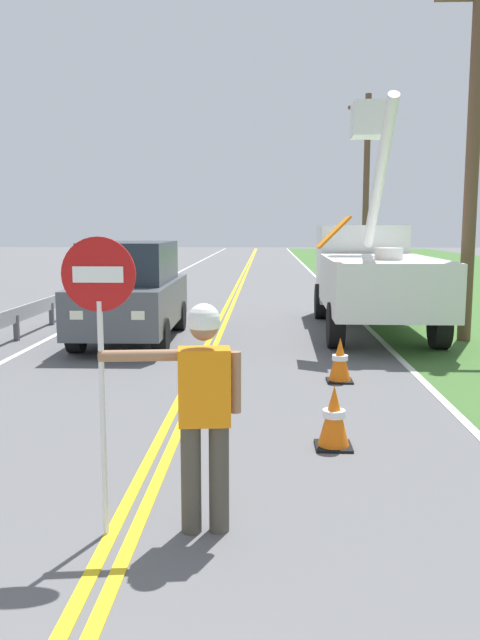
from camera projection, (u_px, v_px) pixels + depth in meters
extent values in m
cube|color=yellow|center=(228.00, 302.00, 20.96)|extent=(0.11, 110.00, 0.01)
cube|color=yellow|center=(234.00, 302.00, 20.96)|extent=(0.11, 110.00, 0.01)
cube|color=silver|center=(342.00, 303.00, 20.82)|extent=(0.12, 110.00, 0.01)
cube|color=silver|center=(121.00, 302.00, 21.10)|extent=(0.12, 110.00, 0.01)
cylinder|color=#474238|center=(219.00, 478.00, 5.09)|extent=(0.16, 0.16, 0.88)
cylinder|color=#474238|center=(191.00, 478.00, 5.08)|extent=(0.16, 0.16, 0.88)
cube|color=orange|center=(204.00, 387.00, 4.98)|extent=(0.42, 0.28, 0.60)
cylinder|color=#996B4C|center=(138.00, 356.00, 4.91)|extent=(0.61, 0.16, 0.09)
cylinder|color=#996B4C|center=(235.00, 382.00, 4.99)|extent=(0.09, 0.09, 0.48)
sphere|color=#996B4C|center=(204.00, 326.00, 4.91)|extent=(0.22, 0.22, 0.22)
sphere|color=white|center=(204.00, 320.00, 4.90)|extent=(0.25, 0.25, 0.25)
cylinder|color=silver|center=(103.00, 421.00, 4.96)|extent=(0.04, 0.04, 1.85)
cylinder|color=#B71414|center=(99.00, 274.00, 4.80)|extent=(0.56, 0.03, 0.56)
cube|color=white|center=(98.00, 275.00, 4.78)|extent=(0.38, 0.01, 0.12)
cube|color=white|center=(380.00, 284.00, 13.82)|extent=(2.38, 4.64, 1.10)
cube|color=white|center=(360.00, 263.00, 17.19)|extent=(2.23, 2.14, 2.00)
cube|color=#1E2833|center=(356.00, 251.00, 18.17)|extent=(1.98, 0.09, 0.90)
cylinder|color=silver|center=(389.00, 254.00, 12.81)|extent=(0.56, 0.56, 0.24)
cylinder|color=silver|center=(379.00, 178.00, 14.07)|extent=(0.29, 3.18, 3.10)
cube|color=white|center=(371.00, 120.00, 15.36)|extent=(0.91, 0.91, 0.80)
cube|color=orange|center=(333.00, 232.00, 11.95)|extent=(0.61, 0.81, 0.59)
cylinder|color=black|center=(321.00, 301.00, 17.19)|extent=(0.34, 0.93, 0.92)
cylinder|color=black|center=(399.00, 302.00, 17.08)|extent=(0.34, 0.93, 0.92)
cylinder|color=black|center=(336.00, 325.00, 12.96)|extent=(0.34, 0.93, 0.92)
cylinder|color=black|center=(440.00, 326.00, 12.84)|extent=(0.34, 0.93, 0.92)
cube|color=#4C5156|center=(132.00, 303.00, 13.78)|extent=(1.89, 4.62, 0.92)
cube|color=#1E2833|center=(131.00, 262.00, 13.65)|extent=(1.65, 2.87, 0.84)
cube|color=#EAEACC|center=(138.00, 315.00, 11.50)|extent=(0.24, 0.06, 0.16)
cube|color=#EAEACC|center=(77.00, 315.00, 11.53)|extent=(0.24, 0.06, 0.16)
cylinder|color=black|center=(161.00, 336.00, 12.41)|extent=(0.29, 0.68, 0.68)
cylinder|color=black|center=(76.00, 335.00, 12.46)|extent=(0.29, 0.68, 0.68)
cylinder|color=black|center=(179.00, 316.00, 15.23)|extent=(0.29, 0.68, 0.68)
cylinder|color=black|center=(110.00, 315.00, 15.28)|extent=(0.29, 0.68, 0.68)
cylinder|color=brown|center=(472.00, 160.00, 13.32)|extent=(0.28, 0.28, 7.56)
cylinder|color=brown|center=(366.00, 188.00, 29.51)|extent=(0.28, 0.28, 8.36)
cube|color=brown|center=(368.00, 107.00, 29.00)|extent=(1.80, 0.14, 0.14)
cone|color=orange|center=(334.00, 417.00, 7.05)|extent=(0.36, 0.36, 0.70)
cylinder|color=white|center=(334.00, 413.00, 7.05)|extent=(0.25, 0.25, 0.08)
cube|color=black|center=(333.00, 446.00, 7.10)|extent=(0.40, 0.40, 0.03)
cone|color=orange|center=(340.00, 360.00, 10.09)|extent=(0.36, 0.36, 0.70)
cylinder|color=white|center=(340.00, 358.00, 10.08)|extent=(0.25, 0.25, 0.08)
cube|color=black|center=(339.00, 381.00, 10.13)|extent=(0.40, 0.40, 0.03)
cube|color=#9EA0A3|center=(65.00, 298.00, 17.13)|extent=(0.06, 32.00, 0.32)
cube|color=#4C4C51|center=(16.00, 328.00, 13.77)|extent=(0.10, 0.10, 0.55)
cube|color=#4C4C51|center=(52.00, 314.00, 16.04)|extent=(0.10, 0.10, 0.55)
cube|color=#4C4C51|center=(78.00, 303.00, 18.30)|extent=(0.10, 0.10, 0.55)
cube|color=#4C4C51|center=(99.00, 295.00, 20.56)|extent=(0.10, 0.10, 0.55)
cube|color=#4C4C51|center=(115.00, 288.00, 22.82)|extent=(0.10, 0.10, 0.55)
cube|color=#4C4C51|center=(129.00, 283.00, 25.08)|extent=(0.10, 0.10, 0.55)
cube|color=#4C4C51|center=(140.00, 278.00, 27.34)|extent=(0.10, 0.10, 0.55)
cube|color=#4C4C51|center=(150.00, 274.00, 29.60)|extent=(0.10, 0.10, 0.55)
cube|color=#4C4C51|center=(158.00, 271.00, 31.86)|extent=(0.10, 0.10, 0.55)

